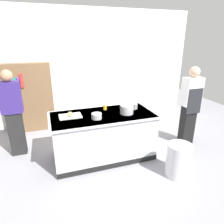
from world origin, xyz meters
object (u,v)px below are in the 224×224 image
(bookshelf, at_px, (30,98))
(stock_pot, at_px, (127,109))
(person_chef, at_px, (190,105))
(trash_bin, at_px, (179,160))
(mixing_bowl, at_px, (97,116))
(person_guest, at_px, (13,112))
(sauce_pan, at_px, (133,106))
(juice_cup, at_px, (105,107))
(onion, at_px, (70,114))

(bookshelf, bearing_deg, stock_pot, -46.22)
(person_chef, bearing_deg, trash_bin, 148.06)
(mixing_bowl, xyz_separation_m, person_guest, (-1.45, 0.83, -0.04))
(sauce_pan, distance_m, bookshelf, 2.64)
(mixing_bowl, relative_size, person_guest, 0.11)
(sauce_pan, xyz_separation_m, person_guest, (-2.29, 0.53, -0.05))
(person_guest, bearing_deg, juice_cup, 61.00)
(onion, distance_m, sauce_pan, 1.28)
(person_chef, bearing_deg, bookshelf, 72.08)
(trash_bin, bearing_deg, person_chef, 46.46)
(onion, xyz_separation_m, bookshelf, (-0.77, 1.76, -0.11))
(onion, distance_m, mixing_bowl, 0.48)
(onion, height_order, person_guest, person_guest)
(person_guest, bearing_deg, sauce_pan, 61.59)
(trash_bin, distance_m, person_chef, 1.42)
(person_guest, bearing_deg, trash_bin, 42.65)
(onion, xyz_separation_m, mixing_bowl, (0.44, -0.20, -0.02))
(bookshelf, bearing_deg, person_chef, -29.52)
(person_guest, bearing_deg, bookshelf, 152.30)
(mixing_bowl, height_order, juice_cup, same)
(bookshelf, bearing_deg, person_guest, -102.23)
(juice_cup, height_order, person_chef, person_chef)
(person_guest, bearing_deg, onion, 42.99)
(stock_pot, bearing_deg, bookshelf, 133.78)
(onion, relative_size, person_guest, 0.05)
(sauce_pan, xyz_separation_m, trash_bin, (0.37, -1.13, -0.66))
(sauce_pan, xyz_separation_m, bookshelf, (-2.05, 1.66, -0.10))
(sauce_pan, bearing_deg, stock_pot, -135.26)
(stock_pot, xyz_separation_m, bookshelf, (-1.82, 1.89, -0.13))
(sauce_pan, distance_m, juice_cup, 0.57)
(sauce_pan, distance_m, mixing_bowl, 0.89)
(stock_pot, height_order, person_guest, person_guest)
(stock_pot, distance_m, mixing_bowl, 0.61)
(juice_cup, bearing_deg, trash_bin, -53.11)
(onion, xyz_separation_m, sauce_pan, (1.28, 0.10, -0.01))
(mixing_bowl, bearing_deg, bookshelf, 121.62)
(juice_cup, distance_m, bookshelf, 2.15)
(stock_pot, relative_size, bookshelf, 0.19)
(juice_cup, bearing_deg, person_guest, 166.48)
(sauce_pan, xyz_separation_m, person_chef, (1.25, -0.20, -0.04))
(sauce_pan, relative_size, person_chef, 0.15)
(onion, height_order, stock_pot, stock_pot)
(trash_bin, xyz_separation_m, person_chef, (0.88, 0.93, 0.62))
(juice_cup, bearing_deg, stock_pot, -46.00)
(onion, xyz_separation_m, person_chef, (2.52, -0.11, -0.05))
(person_chef, distance_m, person_guest, 3.61)
(sauce_pan, bearing_deg, trash_bin, -72.04)
(sauce_pan, height_order, person_guest, person_guest)
(juice_cup, height_order, person_guest, person_guest)
(stock_pot, height_order, person_chef, person_chef)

